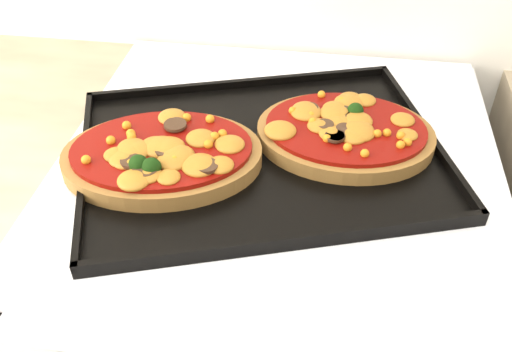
% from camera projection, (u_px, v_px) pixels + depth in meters
% --- Properties ---
extents(stove, '(0.60, 0.60, 0.91)m').
position_uv_depth(stove, '(273.00, 347.00, 1.06)').
color(stove, silver).
rests_on(stove, floor).
extents(baking_tray, '(0.55, 0.48, 0.02)m').
position_uv_depth(baking_tray, '(262.00, 151.00, 0.76)').
color(baking_tray, black).
rests_on(baking_tray, stove).
extents(pizza_left, '(0.29, 0.23, 0.04)m').
position_uv_depth(pizza_left, '(162.00, 153.00, 0.73)').
color(pizza_left, brown).
rests_on(pizza_left, baking_tray).
extents(pizza_right, '(0.24, 0.18, 0.03)m').
position_uv_depth(pizza_right, '(345.00, 131.00, 0.76)').
color(pizza_right, brown).
rests_on(pizza_right, baking_tray).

